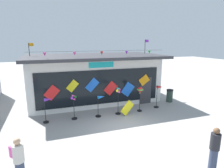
{
  "coord_description": "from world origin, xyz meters",
  "views": [
    {
      "loc": [
        -3.86,
        -8.49,
        4.61
      ],
      "look_at": [
        0.32,
        3.59,
        1.74
      ],
      "focal_mm": 30.46,
      "sensor_mm": 36.0,
      "label": 1
    }
  ],
  "objects": [
    {
      "name": "ground_plane",
      "position": [
        0.0,
        0.0,
        0.0
      ],
      "size": [
        80.0,
        80.0,
        0.0
      ],
      "primitive_type": "plane",
      "color": "#9E9B99"
    },
    {
      "name": "wind_spinner_right",
      "position": [
        1.88,
        2.38,
        1.3
      ],
      "size": [
        0.33,
        0.33,
        1.67
      ],
      "color": "black",
      "rests_on": "ground_plane"
    },
    {
      "name": "person_mid_plaza",
      "position": [
        1.58,
        -3.93,
        0.86
      ],
      "size": [
        0.34,
        0.34,
        1.68
      ],
      "rotation": [
        0.0,
        0.0,
        5.98
      ],
      "color": "#333D56",
      "rests_on": "ground_plane"
    },
    {
      "name": "trash_bin",
      "position": [
        5.04,
        3.48,
        0.49
      ],
      "size": [
        0.52,
        0.52,
        0.97
      ],
      "color": "#2D4238",
      "rests_on": "ground_plane"
    },
    {
      "name": "wind_spinner_center_right",
      "position": [
        0.31,
        2.33,
        1.17
      ],
      "size": [
        0.39,
        0.34,
        1.8
      ],
      "color": "black",
      "rests_on": "ground_plane"
    },
    {
      "name": "person_near_camera",
      "position": [
        -4.92,
        -2.43,
        0.89
      ],
      "size": [
        0.45,
        0.47,
        1.68
      ],
      "rotation": [
        0.0,
        0.0,
        0.71
      ],
      "color": "#333D56",
      "rests_on": "ground_plane"
    },
    {
      "name": "wind_spinner_far_right",
      "position": [
        3.5,
        2.66,
        1.11
      ],
      "size": [
        0.62,
        0.36,
        1.6
      ],
      "color": "black",
      "rests_on": "ground_plane"
    },
    {
      "name": "kite_shop_building",
      "position": [
        -0.4,
        5.99,
        1.83
      ],
      "size": [
        9.97,
        5.64,
        4.77
      ],
      "color": "silver",
      "rests_on": "ground_plane"
    },
    {
      "name": "wind_spinner_left",
      "position": [
        -2.49,
        2.43,
        0.97
      ],
      "size": [
        0.38,
        0.34,
        1.57
      ],
      "color": "black",
      "rests_on": "ground_plane"
    },
    {
      "name": "wind_spinner_center_left",
      "position": [
        -0.87,
        2.37,
        0.91
      ],
      "size": [
        0.65,
        0.35,
        1.37
      ],
      "color": "black",
      "rests_on": "ground_plane"
    },
    {
      "name": "display_kite_on_ground",
      "position": [
        0.78,
        1.95,
        0.5
      ],
      "size": [
        0.99,
        0.16,
        0.99
      ],
      "primitive_type": "cube",
      "rotation": [
        -0.15,
        0.79,
        0.0
      ],
      "color": "yellow",
      "rests_on": "ground_plane"
    },
    {
      "name": "wind_spinner_far_left",
      "position": [
        -3.98,
        2.47,
        0.98
      ],
      "size": [
        0.63,
        0.33,
        1.48
      ],
      "color": "black",
      "rests_on": "ground_plane"
    }
  ]
}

